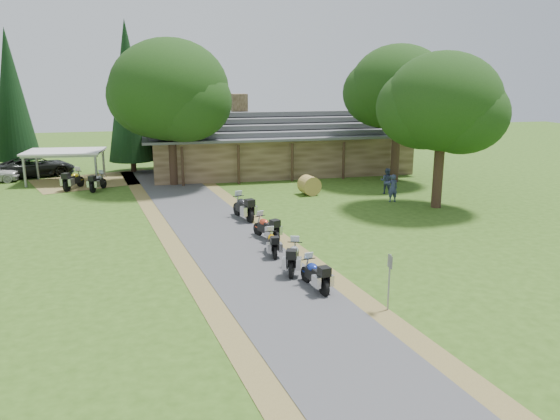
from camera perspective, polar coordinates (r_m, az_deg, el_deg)
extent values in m
plane|color=#325116|center=(21.02, -1.34, -7.71)|extent=(120.00, 120.00, 0.00)
plane|color=#3F3F42|center=(24.64, -4.40, -4.42)|extent=(51.95, 51.95, 0.00)
imported|color=black|center=(46.41, -24.11, 4.64)|extent=(4.20, 6.51, 2.31)
imported|color=#313959|center=(34.57, 11.70, 2.50)|extent=(0.58, 0.42, 2.05)
imported|color=#313959|center=(36.90, 11.10, 3.22)|extent=(0.70, 0.68, 2.01)
cylinder|color=#AA903E|center=(36.05, 3.08, 2.60)|extent=(1.42, 1.33, 1.25)
cone|color=black|center=(45.37, -15.50, 11.26)|extent=(3.71, 3.71, 11.89)
cone|color=black|center=(49.53, -26.21, 10.23)|extent=(3.54, 3.54, 11.35)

